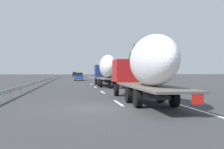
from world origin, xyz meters
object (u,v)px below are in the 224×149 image
Objects in this scene: car_black_suv at (75,74)px; road_sign at (112,70)px; truck_trailing at (146,66)px; truck_lead at (107,69)px; car_blue_sedan at (79,77)px.

car_black_suv is 1.22× the size of road_sign.
truck_trailing is 35.84m from road_sign.
truck_lead is 3.03× the size of car_blue_sedan.
truck_trailing is at bearing 180.00° from truck_lead.
truck_lead is 0.96× the size of truck_trailing.
truck_lead is 3.91× the size of road_sign.
truck_trailing reaches higher than road_sign.
truck_lead reaches higher than car_black_suv.
truck_lead is 70.97m from car_black_suv.
road_sign reaches higher than car_blue_sedan.
car_blue_sedan is at bearing 4.45° from truck_trailing.
truck_lead is at bearing -176.89° from car_black_suv.
road_sign is at bearing -10.94° from truck_lead.
truck_trailing is 3.35× the size of car_black_suv.
truck_trailing reaches higher than car_black_suv.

